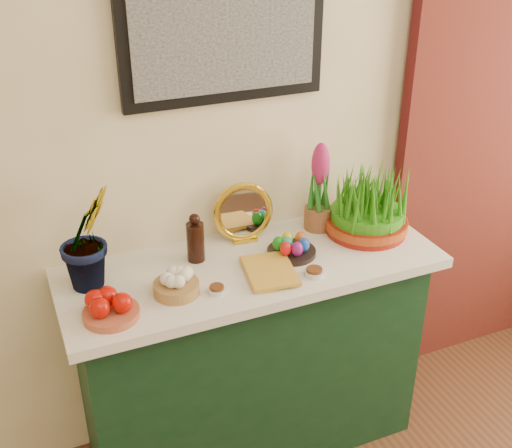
{
  "coord_description": "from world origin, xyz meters",
  "views": [
    {
      "loc": [
        -0.73,
        0.15,
        2.11
      ],
      "look_at": [
        0.04,
        1.95,
        1.07
      ],
      "focal_mm": 45.0,
      "sensor_mm": 36.0,
      "label": 1
    }
  ],
  "objects_px": {
    "book": "(246,274)",
    "wheatgrass_sabzeh": "(368,205)",
    "hyacinth_green": "(85,222)",
    "mirror": "(243,213)",
    "sideboard": "(251,360)"
  },
  "relations": [
    {
      "from": "wheatgrass_sabzeh",
      "to": "sideboard",
      "type": "bearing_deg",
      "value": -176.64
    },
    {
      "from": "sideboard",
      "to": "mirror",
      "type": "distance_m",
      "value": 0.6
    },
    {
      "from": "sideboard",
      "to": "wheatgrass_sabzeh",
      "type": "distance_m",
      "value": 0.77
    },
    {
      "from": "wheatgrass_sabzeh",
      "to": "mirror",
      "type": "bearing_deg",
      "value": 164.08
    },
    {
      "from": "mirror",
      "to": "wheatgrass_sabzeh",
      "type": "distance_m",
      "value": 0.49
    },
    {
      "from": "mirror",
      "to": "book",
      "type": "xyz_separation_m",
      "value": [
        -0.1,
        -0.26,
        -0.1
      ]
    },
    {
      "from": "sideboard",
      "to": "book",
      "type": "xyz_separation_m",
      "value": [
        -0.06,
        -0.09,
        0.48
      ]
    },
    {
      "from": "hyacinth_green",
      "to": "wheatgrass_sabzeh",
      "type": "xyz_separation_m",
      "value": [
        1.06,
        -0.05,
        -0.12
      ]
    },
    {
      "from": "book",
      "to": "wheatgrass_sabzeh",
      "type": "relative_size",
      "value": 0.69
    },
    {
      "from": "hyacinth_green",
      "to": "mirror",
      "type": "xyz_separation_m",
      "value": [
        0.59,
        0.08,
        -0.13
      ]
    },
    {
      "from": "sideboard",
      "to": "wheatgrass_sabzeh",
      "type": "height_order",
      "value": "wheatgrass_sabzeh"
    },
    {
      "from": "hyacinth_green",
      "to": "book",
      "type": "distance_m",
      "value": 0.57
    },
    {
      "from": "hyacinth_green",
      "to": "sideboard",
      "type": "bearing_deg",
      "value": -36.08
    },
    {
      "from": "sideboard",
      "to": "hyacinth_green",
      "type": "xyz_separation_m",
      "value": [
        -0.56,
        0.08,
        0.71
      ]
    },
    {
      "from": "sideboard",
      "to": "wheatgrass_sabzeh",
      "type": "bearing_deg",
      "value": 3.36
    }
  ]
}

